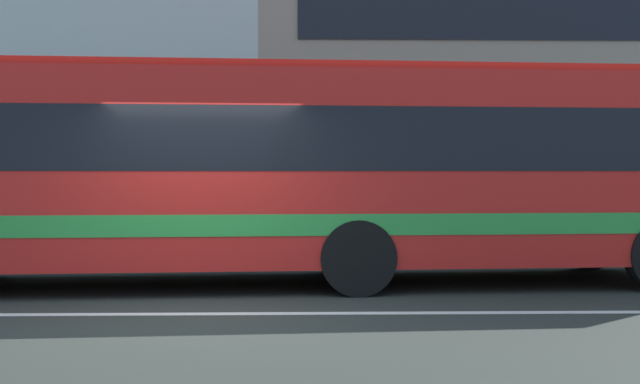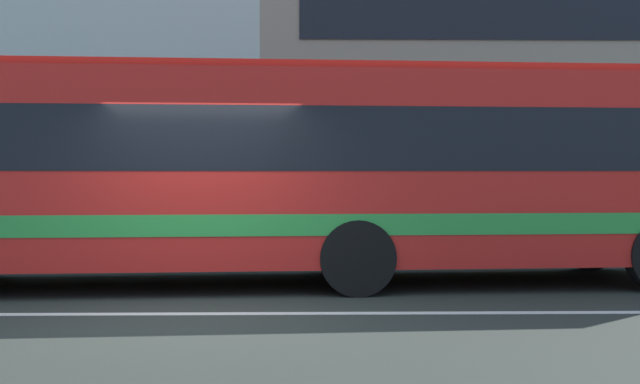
{
  "view_description": "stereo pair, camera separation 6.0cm",
  "coord_description": "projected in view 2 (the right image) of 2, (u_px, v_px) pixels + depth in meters",
  "views": [
    {
      "loc": [
        1.24,
        -8.82,
        1.6
      ],
      "look_at": [
        1.52,
        2.55,
        1.33
      ],
      "focal_mm": 43.49,
      "sensor_mm": 36.0,
      "label": 1
    },
    {
      "loc": [
        1.3,
        -8.82,
        1.6
      ],
      "look_at": [
        1.52,
        2.55,
        1.33
      ],
      "focal_mm": 43.49,
      "sensor_mm": 36.0,
      "label": 2
    }
  ],
  "objects": [
    {
      "name": "lane_centre_line",
      "position": [
        191.0,
        314.0,
        8.83
      ],
      "size": [
        60.0,
        0.16,
        0.01
      ],
      "primitive_type": "cube",
      "color": "silver",
      "rests_on": "ground_plane"
    },
    {
      "name": "transit_bus",
      "position": [
        296.0,
        166.0,
        11.2
      ],
      "size": [
        11.98,
        3.37,
        3.1
      ],
      "color": "red",
      "rests_on": "ground_plane"
    },
    {
      "name": "hedge_row_far",
      "position": [
        408.0,
        232.0,
        14.99
      ],
      "size": [
        20.91,
        1.1,
        0.94
      ],
      "primitive_type": "cube",
      "color": "#2A6120",
      "rests_on": "ground_plane"
    },
    {
      "name": "ground_plane",
      "position": [
        191.0,
        314.0,
        8.83
      ],
      "size": [
        160.0,
        160.0,
        0.0
      ],
      "primitive_type": "plane",
      "color": "#2C322B"
    }
  ]
}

